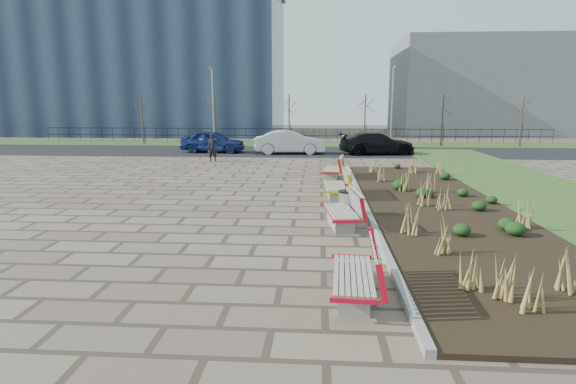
# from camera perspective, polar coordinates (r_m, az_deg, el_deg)

# --- Properties ---
(ground) EXTENTS (120.00, 120.00, 0.00)m
(ground) POSITION_cam_1_polar(r_m,az_deg,el_deg) (10.52, -9.38, -7.93)
(ground) COLOR #72624E
(ground) RESTS_ON ground
(planting_bed) EXTENTS (4.50, 18.00, 0.10)m
(planting_bed) POSITION_cam_1_polar(r_m,az_deg,el_deg) (15.55, 18.28, -1.86)
(planting_bed) COLOR black
(planting_bed) RESTS_ON ground
(planting_curb) EXTENTS (0.16, 18.00, 0.15)m
(planting_curb) POSITION_cam_1_polar(r_m,az_deg,el_deg) (15.12, 9.71, -1.70)
(planting_curb) COLOR gray
(planting_curb) RESTS_ON ground
(grass_verge_far) EXTENTS (80.00, 5.00, 0.04)m
(grass_verge_far) POSITION_cam_1_polar(r_m,az_deg,el_deg) (37.89, 0.28, 6.16)
(grass_verge_far) COLOR #33511E
(grass_verge_far) RESTS_ON ground
(road) EXTENTS (80.00, 7.00, 0.02)m
(road) POSITION_cam_1_polar(r_m,az_deg,el_deg) (31.93, -0.40, 5.17)
(road) COLOR black
(road) RESTS_ON ground
(bench_a) EXTENTS (1.00, 2.14, 1.00)m
(bench_a) POSITION_cam_1_polar(r_m,az_deg,el_deg) (8.14, 8.28, -9.99)
(bench_a) COLOR red
(bench_a) RESTS_ON ground
(bench_b) EXTENTS (1.16, 2.20, 1.00)m
(bench_b) POSITION_cam_1_polar(r_m,az_deg,el_deg) (12.66, 6.68, -2.19)
(bench_b) COLOR red
(bench_b) RESTS_ON ground
(bench_c) EXTENTS (0.98, 2.13, 1.00)m
(bench_c) POSITION_cam_1_polar(r_m,az_deg,el_deg) (16.42, 6.05, 0.95)
(bench_c) COLOR yellow
(bench_c) RESTS_ON ground
(bench_d) EXTENTS (1.11, 2.18, 1.00)m
(bench_d) POSITION_cam_1_polar(r_m,az_deg,el_deg) (20.59, 5.62, 3.07)
(bench_d) COLOR #A51B0B
(bench_d) RESTS_ON ground
(litter_bin) EXTENTS (0.52, 0.52, 0.82)m
(litter_bin) POSITION_cam_1_polar(r_m,az_deg,el_deg) (13.62, 7.51, -1.63)
(litter_bin) COLOR #B2B2B7
(litter_bin) RESTS_ON ground
(pedestrian) EXTENTS (0.66, 0.49, 1.65)m
(pedestrian) POSITION_cam_1_polar(r_m,az_deg,el_deg) (26.88, -9.55, 5.59)
(pedestrian) COLOR black
(pedestrian) RESTS_ON ground
(car_blue) EXTENTS (4.50, 2.06, 1.50)m
(car_blue) POSITION_cam_1_polar(r_m,az_deg,el_deg) (31.70, -9.51, 6.35)
(car_blue) COLOR navy
(car_blue) RESTS_ON road
(car_silver) EXTENTS (4.82, 1.96, 1.55)m
(car_silver) POSITION_cam_1_polar(r_m,az_deg,el_deg) (30.38, 0.21, 6.35)
(car_silver) COLOR #B2B3BA
(car_silver) RESTS_ON road
(car_black) EXTENTS (5.24, 2.70, 1.45)m
(car_black) POSITION_cam_1_polar(r_m,az_deg,el_deg) (30.69, 11.21, 6.09)
(car_black) COLOR black
(car_black) RESTS_ON road
(tree_a) EXTENTS (1.40, 1.40, 4.00)m
(tree_a) POSITION_cam_1_polar(r_m,az_deg,el_deg) (38.93, -18.00, 8.73)
(tree_a) COLOR #4C3D2D
(tree_a) RESTS_ON grass_verge_far
(tree_b) EXTENTS (1.40, 1.40, 4.00)m
(tree_b) POSITION_cam_1_polar(r_m,az_deg,el_deg) (37.14, -9.27, 9.03)
(tree_b) COLOR #4C3D2D
(tree_b) RESTS_ON grass_verge_far
(tree_c) EXTENTS (1.40, 1.40, 4.00)m
(tree_c) POSITION_cam_1_polar(r_m,az_deg,el_deg) (36.26, 0.13, 9.13)
(tree_c) COLOR #4C3D2D
(tree_c) RESTS_ON grass_verge_far
(tree_d) EXTENTS (1.40, 1.40, 4.00)m
(tree_d) POSITION_cam_1_polar(r_m,az_deg,el_deg) (36.37, 9.72, 8.97)
(tree_d) COLOR #4C3D2D
(tree_d) RESTS_ON grass_verge_far
(tree_e) EXTENTS (1.40, 1.40, 4.00)m
(tree_e) POSITION_cam_1_polar(r_m,az_deg,el_deg) (37.45, 19.00, 8.59)
(tree_e) COLOR #4C3D2D
(tree_e) RESTS_ON grass_verge_far
(tree_f) EXTENTS (1.40, 1.40, 4.00)m
(tree_f) POSITION_cam_1_polar(r_m,az_deg,el_deg) (39.43, 27.52, 8.04)
(tree_f) COLOR #4C3D2D
(tree_f) RESTS_ON grass_verge_far
(lamp_west) EXTENTS (0.24, 0.60, 6.00)m
(lamp_west) POSITION_cam_1_polar(r_m,az_deg,el_deg) (36.63, -9.49, 10.56)
(lamp_west) COLOR gray
(lamp_west) RESTS_ON grass_verge_far
(lamp_east) EXTENTS (0.24, 0.60, 6.00)m
(lamp_east) POSITION_cam_1_polar(r_m,az_deg,el_deg) (36.11, 13.07, 10.42)
(lamp_east) COLOR gray
(lamp_east) RESTS_ON grass_verge_far
(railing_fence) EXTENTS (44.00, 0.10, 1.20)m
(railing_fence) POSITION_cam_1_polar(r_m,az_deg,el_deg) (39.33, 0.41, 7.26)
(railing_fence) COLOR black
(railing_fence) RESTS_ON grass_verge_far
(building_glass) EXTENTS (40.00, 14.00, 15.00)m
(building_glass) POSITION_cam_1_polar(r_m,az_deg,el_deg) (55.46, -23.00, 14.67)
(building_glass) COLOR #192338
(building_glass) RESTS_ON ground
(building_grey) EXTENTS (18.00, 12.00, 10.00)m
(building_grey) POSITION_cam_1_polar(r_m,az_deg,el_deg) (54.61, 23.24, 12.08)
(building_grey) COLOR slate
(building_grey) RESTS_ON ground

